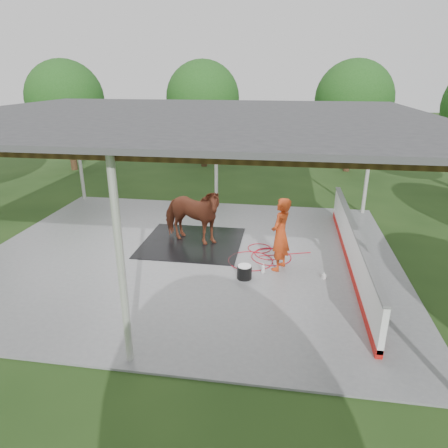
# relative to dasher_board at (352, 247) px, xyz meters

# --- Properties ---
(ground) EXTENTS (100.00, 100.00, 0.00)m
(ground) POSITION_rel_dasher_board_xyz_m (-4.60, 0.00, -0.59)
(ground) COLOR #1E3814
(concrete_slab) EXTENTS (12.00, 10.00, 0.05)m
(concrete_slab) POSITION_rel_dasher_board_xyz_m (-4.60, 0.00, -0.57)
(concrete_slab) COLOR slate
(concrete_slab) RESTS_ON ground
(pavilion_structure) EXTENTS (12.60, 10.60, 4.05)m
(pavilion_structure) POSITION_rel_dasher_board_xyz_m (-4.60, -0.00, 3.37)
(pavilion_structure) COLOR beige
(pavilion_structure) RESTS_ON ground
(dasher_board) EXTENTS (0.16, 8.00, 1.15)m
(dasher_board) POSITION_rel_dasher_board_xyz_m (0.00, 0.00, 0.00)
(dasher_board) COLOR #AD120E
(dasher_board) RESTS_ON concrete_slab
(tree_belt) EXTENTS (28.00, 28.00, 5.80)m
(tree_belt) POSITION_rel_dasher_board_xyz_m (-4.30, 0.90, 3.20)
(tree_belt) COLOR #382314
(tree_belt) RESTS_ON ground
(rubber_mat) EXTENTS (3.05, 2.86, 0.02)m
(rubber_mat) POSITION_rel_dasher_board_xyz_m (-4.70, 0.82, -0.53)
(rubber_mat) COLOR black
(rubber_mat) RESTS_ON concrete_slab
(horse) EXTENTS (2.32, 1.53, 1.80)m
(horse) POSITION_rel_dasher_board_xyz_m (-4.70, 0.82, 0.38)
(horse) COLOR brown
(horse) RESTS_ON rubber_mat
(handler) EXTENTS (0.72, 0.86, 2.01)m
(handler) POSITION_rel_dasher_board_xyz_m (-1.96, -0.54, 0.46)
(handler) COLOR #B33713
(handler) RESTS_ON concrete_slab
(wash_bucket) EXTENTS (0.39, 0.39, 0.36)m
(wash_bucket) POSITION_rel_dasher_board_xyz_m (-2.83, -1.24, -0.36)
(wash_bucket) COLOR black
(wash_bucket) RESTS_ON concrete_slab
(soap_bottle_a) EXTENTS (0.15, 0.15, 0.28)m
(soap_bottle_a) POSITION_rel_dasher_board_xyz_m (-2.36, -0.88, -0.40)
(soap_bottle_a) COLOR silver
(soap_bottle_a) RESTS_ON concrete_slab
(soap_bottle_b) EXTENTS (0.12, 0.11, 0.18)m
(soap_bottle_b) POSITION_rel_dasher_board_xyz_m (-0.78, -0.95, -0.45)
(soap_bottle_b) COLOR #338CD8
(soap_bottle_b) RESTS_ON concrete_slab
(hose_coil) EXTENTS (2.36, 1.91, 0.02)m
(hose_coil) POSITION_rel_dasher_board_xyz_m (-2.46, 0.11, -0.53)
(hose_coil) COLOR #A60B1A
(hose_coil) RESTS_ON concrete_slab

